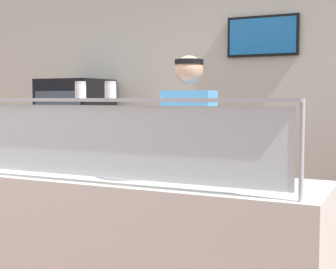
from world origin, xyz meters
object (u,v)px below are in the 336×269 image
Objects in this scene: pizza_server at (136,170)px; parmesan_shaker at (80,91)px; pizza_tray at (133,172)px; drink_fridge at (76,154)px; pepper_flake_shaker at (110,91)px; worker_figure at (189,157)px.

parmesan_shaker is (-0.17, -0.35, 0.50)m from pizza_server.
parmesan_shaker is at bearing -110.51° from pizza_tray.
pepper_flake_shaker is at bearing -50.04° from drink_fridge.
worker_figure is 2.14m from drink_fridge.
worker_figure reaches higher than drink_fridge.
drink_fridge is at bearing 148.88° from worker_figure.
pepper_flake_shaker reaches higher than pizza_tray.
pizza_server is 0.67m from worker_figure.
pepper_flake_shaker is at bearing -88.94° from pizza_server.
pizza_tray is 0.65m from parmesan_shaker.
parmesan_shaker is 1.02× the size of pepper_flake_shaker.
pizza_server is 0.63m from parmesan_shaker.
drink_fridge reaches higher than pepper_flake_shaker.
drink_fridge reaches higher than pizza_tray.
pepper_flake_shaker reaches higher than pizza_server.
pizza_server is at bearing 63.93° from parmesan_shaker.
drink_fridge reaches higher than parmesan_shaker.
pizza_tray is at bearing 144.12° from pizza_server.
parmesan_shaker is at bearing 180.00° from pepper_flake_shaker.
drink_fridge is (-1.77, 2.12, -0.66)m from pepper_flake_shaker.
parmesan_shaker reaches higher than pizza_tray.
pizza_server is 2.49m from drink_fridge.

